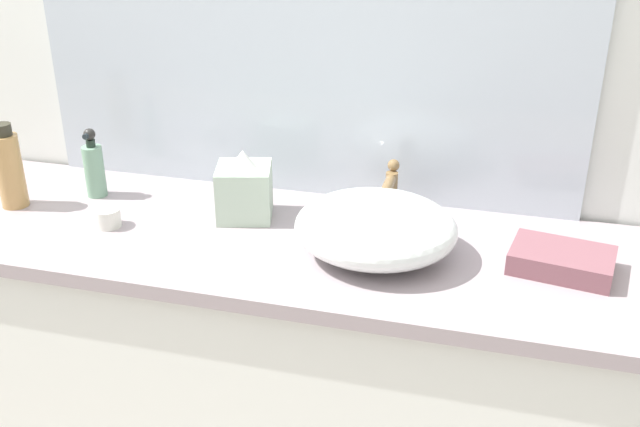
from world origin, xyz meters
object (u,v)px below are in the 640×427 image
object	(u,v)px
sink_basin	(376,228)
soap_dispenser	(94,168)
lotion_bottle	(9,168)
candle_jar	(108,218)
tissue_box	(244,189)
folded_hand_towel	(562,260)

from	to	relation	value
sink_basin	soap_dispenser	world-z (taller)	soap_dispenser
soap_dispenser	lotion_bottle	distance (m)	0.19
lotion_bottle	candle_jar	distance (m)	0.29
lotion_bottle	sink_basin	bearing A→B (deg)	-1.31
lotion_bottle	tissue_box	distance (m)	0.57
sink_basin	lotion_bottle	world-z (taller)	lotion_bottle
sink_basin	folded_hand_towel	distance (m)	0.38
soap_dispenser	lotion_bottle	xyz separation A→B (m)	(-0.16, -0.11, 0.02)
tissue_box	folded_hand_towel	bearing A→B (deg)	-6.05
tissue_box	folded_hand_towel	distance (m)	0.72
tissue_box	candle_jar	distance (m)	0.32
lotion_bottle	candle_jar	world-z (taller)	lotion_bottle
lotion_bottle	tissue_box	size ratio (longest dim) A/B	1.26
soap_dispenser	tissue_box	bearing A→B (deg)	-2.63
folded_hand_towel	soap_dispenser	bearing A→B (deg)	175.18
sink_basin	candle_jar	world-z (taller)	sink_basin
sink_basin	candle_jar	size ratio (longest dim) A/B	5.76
sink_basin	tissue_box	xyz separation A→B (m)	(-0.33, 0.11, 0.01)
lotion_bottle	folded_hand_towel	xyz separation A→B (m)	(1.28, 0.01, -0.07)
sink_basin	lotion_bottle	bearing A→B (deg)	178.69
lotion_bottle	folded_hand_towel	world-z (taller)	lotion_bottle
soap_dispenser	candle_jar	size ratio (longest dim) A/B	2.95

